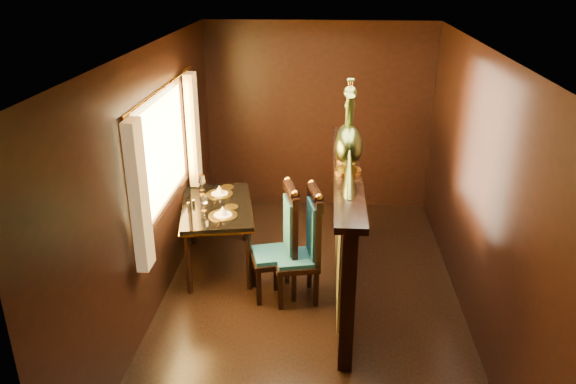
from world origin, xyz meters
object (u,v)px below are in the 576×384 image
Objects in this scene: peacock_left at (350,129)px; peacock_right at (348,126)px; dining_table at (217,211)px; chair_right at (284,238)px; chair_left at (307,242)px.

peacock_left reaches higher than peacock_right.
dining_table is 1.13× the size of chair_right.
chair_left is at bearing -138.69° from peacock_right.
peacock_left is 0.34m from peacock_right.
chair_left is at bearing -41.36° from dining_table.
peacock_left is at bearing -14.04° from chair_left.
chair_right is 1.27m from peacock_right.
chair_right is 1.30m from peacock_left.
chair_right is (0.78, -0.52, -0.03)m from dining_table.
peacock_right reaches higher than chair_right.
dining_table is 1.17m from chair_left.
peacock_right is at bearing 90.00° from peacock_left.
chair_right is at bearing 150.73° from chair_left.
chair_left is at bearing 178.91° from peacock_left.
dining_table is at bearing 156.51° from peacock_left.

